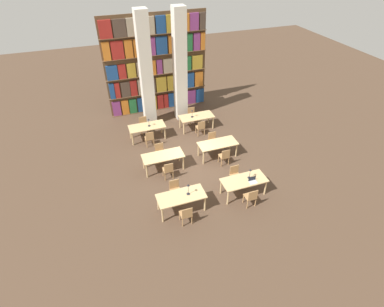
# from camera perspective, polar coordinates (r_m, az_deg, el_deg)

# --- Properties ---
(ground_plane) EXTENTS (40.00, 40.00, 0.00)m
(ground_plane) POSITION_cam_1_polar(r_m,az_deg,el_deg) (14.21, -0.36, -1.61)
(ground_plane) COLOR #4C3828
(bookshelf_bank) EXTENTS (5.81, 0.35, 5.50)m
(bookshelf_bank) POSITION_cam_1_polar(r_m,az_deg,el_deg) (17.66, -6.70, 16.25)
(bookshelf_bank) COLOR brown
(bookshelf_bank) RESTS_ON ground_plane
(pillar_left) EXTENTS (0.62, 0.62, 6.00)m
(pillar_left) POSITION_cam_1_polar(r_m,az_deg,el_deg) (16.08, -8.78, 15.13)
(pillar_left) COLOR silver
(pillar_left) RESTS_ON ground_plane
(pillar_center) EXTENTS (0.62, 0.62, 6.00)m
(pillar_center) POSITION_cam_1_polar(r_m,az_deg,el_deg) (16.49, -2.30, 16.08)
(pillar_center) COLOR silver
(pillar_center) RESTS_ON ground_plane
(reading_table_0) EXTENTS (1.85, 0.82, 0.76)m
(reading_table_0) POSITION_cam_1_polar(r_m,az_deg,el_deg) (11.51, -2.07, -8.37)
(reading_table_0) COLOR tan
(reading_table_0) RESTS_ON ground_plane
(chair_0) EXTENTS (0.42, 0.40, 0.88)m
(chair_0) POSITION_cam_1_polar(r_m,az_deg,el_deg) (11.19, -1.11, -11.51)
(chair_0) COLOR tan
(chair_0) RESTS_ON ground_plane
(chair_1) EXTENTS (0.42, 0.40, 0.88)m
(chair_1) POSITION_cam_1_polar(r_m,az_deg,el_deg) (12.12, -3.24, -6.85)
(chair_1) COLOR tan
(chair_1) RESTS_ON ground_plane
(desk_lamp_0) EXTENTS (0.14, 0.14, 0.50)m
(desk_lamp_0) POSITION_cam_1_polar(r_m,az_deg,el_deg) (11.27, -0.72, -6.49)
(desk_lamp_0) COLOR #232328
(desk_lamp_0) RESTS_ON reading_table_0
(reading_table_1) EXTENTS (1.85, 0.82, 0.76)m
(reading_table_1) POSITION_cam_1_polar(r_m,az_deg,el_deg) (12.33, 9.87, -5.29)
(reading_table_1) COLOR tan
(reading_table_1) RESTS_ON ground_plane
(chair_2) EXTENTS (0.42, 0.40, 0.88)m
(chair_2) POSITION_cam_1_polar(r_m,az_deg,el_deg) (12.03, 11.16, -8.09)
(chair_2) COLOR tan
(chair_2) RESTS_ON ground_plane
(chair_3) EXTENTS (0.42, 0.40, 0.88)m
(chair_3) POSITION_cam_1_polar(r_m,az_deg,el_deg) (12.90, 8.22, -4.03)
(chair_3) COLOR tan
(chair_3) RESTS_ON ground_plane
(desk_lamp_1) EXTENTS (0.14, 0.14, 0.46)m
(desk_lamp_1) POSITION_cam_1_polar(r_m,az_deg,el_deg) (12.20, 11.00, -3.48)
(desk_lamp_1) COLOR #232328
(desk_lamp_1) RESTS_ON reading_table_1
(laptop) EXTENTS (0.32, 0.22, 0.21)m
(laptop) POSITION_cam_1_polar(r_m,az_deg,el_deg) (12.22, 11.51, -5.17)
(laptop) COLOR silver
(laptop) RESTS_ON reading_table_1
(reading_table_2) EXTENTS (1.85, 0.82, 0.76)m
(reading_table_2) POSITION_cam_1_polar(r_m,az_deg,el_deg) (13.47, -5.55, -0.68)
(reading_table_2) COLOR tan
(reading_table_2) RESTS_ON ground_plane
(chair_4) EXTENTS (0.42, 0.40, 0.88)m
(chair_4) POSITION_cam_1_polar(r_m,az_deg,el_deg) (13.06, -4.56, -3.08)
(chair_4) COLOR tan
(chair_4) RESTS_ON ground_plane
(chair_5) EXTENTS (0.42, 0.40, 0.88)m
(chair_5) POSITION_cam_1_polar(r_m,az_deg,el_deg) (14.13, -6.11, 0.34)
(chair_5) COLOR tan
(chair_5) RESTS_ON ground_plane
(reading_table_3) EXTENTS (1.85, 0.82, 0.76)m
(reading_table_3) POSITION_cam_1_polar(r_m,az_deg,el_deg) (14.24, 4.91, 1.69)
(reading_table_3) COLOR tan
(reading_table_3) RESTS_ON ground_plane
(chair_6) EXTENTS (0.42, 0.40, 0.88)m
(chair_6) POSITION_cam_1_polar(r_m,az_deg,el_deg) (13.86, 6.21, -0.49)
(chair_6) COLOR tan
(chair_6) RESTS_ON ground_plane
(chair_7) EXTENTS (0.42, 0.40, 0.88)m
(chair_7) POSITION_cam_1_polar(r_m,az_deg,el_deg) (14.88, 3.98, 2.57)
(chair_7) COLOR tan
(chair_7) RESTS_ON ground_plane
(reading_table_4) EXTENTS (1.85, 0.82, 0.76)m
(reading_table_4) POSITION_cam_1_polar(r_m,az_deg,el_deg) (15.63, -8.56, 4.90)
(reading_table_4) COLOR tan
(reading_table_4) RESTS_ON ground_plane
(chair_8) EXTENTS (0.42, 0.40, 0.88)m
(chair_8) POSITION_cam_1_polar(r_m,az_deg,el_deg) (15.15, -8.10, 2.94)
(chair_8) COLOR tan
(chair_8) RESTS_ON ground_plane
(chair_9) EXTENTS (0.42, 0.40, 0.88)m
(chair_9) POSITION_cam_1_polar(r_m,az_deg,el_deg) (16.31, -9.21, 5.50)
(chair_9) COLOR tan
(chair_9) RESTS_ON ground_plane
(desk_lamp_2) EXTENTS (0.14, 0.14, 0.42)m
(desk_lamp_2) POSITION_cam_1_polar(r_m,az_deg,el_deg) (15.43, -8.24, 6.11)
(desk_lamp_2) COLOR #232328
(desk_lamp_2) RESTS_ON reading_table_4
(reading_table_5) EXTENTS (1.85, 0.82, 0.76)m
(reading_table_5) POSITION_cam_1_polar(r_m,az_deg,el_deg) (16.34, 0.87, 6.86)
(reading_table_5) COLOR tan
(reading_table_5) RESTS_ON ground_plane
(chair_10) EXTENTS (0.42, 0.40, 0.88)m
(chair_10) POSITION_cam_1_polar(r_m,az_deg,el_deg) (15.87, 1.65, 5.05)
(chair_10) COLOR tan
(chair_10) RESTS_ON ground_plane
(chair_11) EXTENTS (0.42, 0.40, 0.88)m
(chair_11) POSITION_cam_1_polar(r_m,az_deg,el_deg) (17.00, -0.04, 7.38)
(chair_11) COLOR tan
(chair_11) RESTS_ON ground_plane
(desk_lamp_3) EXTENTS (0.14, 0.14, 0.43)m
(desk_lamp_3) POSITION_cam_1_polar(r_m,az_deg,el_deg) (16.07, 0.02, 7.86)
(desk_lamp_3) COLOR #232328
(desk_lamp_3) RESTS_ON reading_table_5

